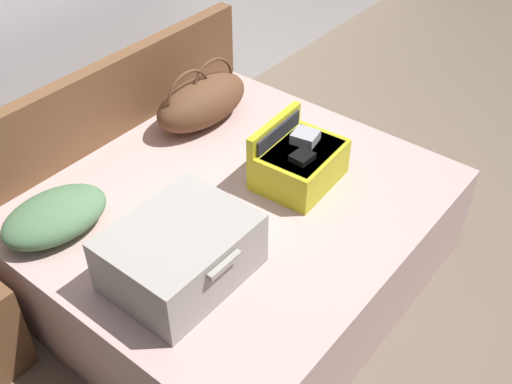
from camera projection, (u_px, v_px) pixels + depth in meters
ground_plane at (301, 311)px, 2.98m from camera, size 12.00×12.00×0.00m
bed at (237, 237)px, 3.01m from camera, size 1.81×1.60×0.50m
headboard at (116, 141)px, 3.28m from camera, size 1.85×0.08×0.92m
hard_case_large at (180, 252)px, 2.40m from camera, size 0.56×0.46×0.25m
hard_case_medium at (299, 161)px, 2.88m from camera, size 0.42×0.35×0.29m
duffel_bag at (202, 101)px, 3.25m from camera, size 0.59×0.33×0.34m
pillow_near_headboard at (55, 216)px, 2.63m from camera, size 0.51×0.38×0.16m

